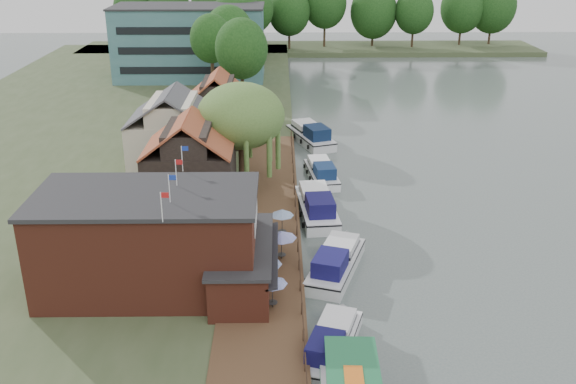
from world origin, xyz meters
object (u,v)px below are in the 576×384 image
object	(u,v)px
umbrella_4	(282,222)
cottage_a	(190,162)
umbrella_2	(281,245)
umbrella_0	(272,292)
cruiser_1	(336,259)
cottage_c	(219,108)
umbrella_1	(266,272)
cruiser_3	(322,170)
cottage_b	(174,130)
umbrella_3	(261,237)
pub	(177,241)
willow	(241,135)
hotel_block	(190,42)
cruiser_4	(311,132)
cruiser_0	(332,339)
cruiser_2	(317,203)

from	to	relation	value
umbrella_4	cottage_a	bearing A→B (deg)	140.57
cottage_a	umbrella_2	distance (m)	14.26
umbrella_0	umbrella_4	xyz separation A→B (m)	(0.71, 11.14, 0.00)
cottage_a	cruiser_1	distance (m)	17.48
cottage_c	umbrella_1	distance (m)	35.06
umbrella_0	cruiser_3	size ratio (longest dim) A/B	0.26
cottage_a	cottage_b	size ratio (longest dim) A/B	0.90
cottage_c	umbrella_3	world-z (taller)	cottage_c
cottage_b	cottage_c	bearing A→B (deg)	66.04
pub	willow	world-z (taller)	willow
hotel_block	umbrella_3	xyz separation A→B (m)	(13.74, -65.75, -4.86)
cruiser_3	cruiser_4	size ratio (longest dim) A/B	0.86
willow	cruiser_1	xyz separation A→B (m)	(8.12, -16.41, -5.00)
willow	cruiser_3	xyz separation A→B (m)	(8.26, 3.92, -5.11)
umbrella_4	cruiser_0	size ratio (longest dim) A/B	0.26
cruiser_0	cruiser_1	size ratio (longest dim) A/B	0.90
cottage_a	cottage_c	bearing A→B (deg)	86.99
cottage_c	umbrella_1	size ratio (longest dim) A/B	3.57
cottage_a	umbrella_0	size ratio (longest dim) A/B	3.62
cottage_b	cruiser_0	bearing A→B (deg)	-65.51
umbrella_0	cruiser_3	distance (m)	27.49
willow	umbrella_1	distance (m)	20.92
umbrella_1	cruiser_4	distance (m)	37.57
willow	umbrella_2	bearing A→B (deg)	-76.56
umbrella_0	umbrella_4	world-z (taller)	same
umbrella_1	cruiser_0	distance (m)	7.80
umbrella_4	cruiser_1	bearing A→B (deg)	-46.88
umbrella_4	cottage_c	bearing A→B (deg)	106.00
umbrella_2	umbrella_4	distance (m)	4.22
umbrella_4	cruiser_0	world-z (taller)	umbrella_4
hotel_block	cottage_c	xyz separation A→B (m)	(8.00, -37.00, -1.90)
pub	umbrella_4	bearing A→B (deg)	47.30
cottage_c	umbrella_0	size ratio (longest dim) A/B	3.58
umbrella_4	umbrella_2	bearing A→B (deg)	-91.05
umbrella_4	cruiser_3	bearing A→B (deg)	74.76
pub	umbrella_4	world-z (taller)	pub
cottage_c	umbrella_0	world-z (taller)	cottage_c
umbrella_4	cruiser_1	distance (m)	6.21
umbrella_1	umbrella_2	size ratio (longest dim) A/B	1.00
umbrella_3	cruiser_1	bearing A→B (deg)	-15.69
cottage_c	umbrella_0	distance (m)	37.80
hotel_block	willow	distance (m)	52.29
pub	cruiser_1	world-z (taller)	pub
umbrella_3	umbrella_1	bearing A→B (deg)	-85.14
pub	umbrella_3	size ratio (longest dim) A/B	8.42
umbrella_2	cruiser_3	bearing A→B (deg)	77.65
cottage_b	cruiser_2	bearing A→B (deg)	-35.57
hotel_block	cruiser_2	distance (m)	59.83
pub	umbrella_2	world-z (taller)	pub
umbrella_4	cruiser_0	xyz separation A→B (m)	(3.04, -14.85, -1.22)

